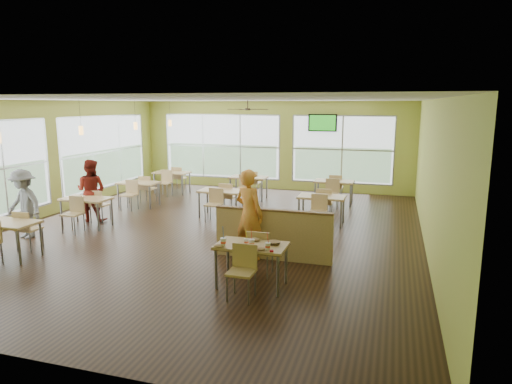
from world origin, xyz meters
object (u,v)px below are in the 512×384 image
at_px(main_table, 251,251).
at_px(food_basket, 274,243).
at_px(half_wall_divider, 273,234).
at_px(man_plaid, 249,214).

distance_m(main_table, food_basket, 0.41).
xyz_separation_m(half_wall_divider, food_basket, (0.37, -1.34, 0.26)).
xyz_separation_m(main_table, food_basket, (0.37, 0.11, 0.15)).
xyz_separation_m(half_wall_divider, man_plaid, (-0.48, -0.08, 0.40)).
height_order(main_table, man_plaid, man_plaid).
bearing_deg(half_wall_divider, man_plaid, -170.29).
height_order(man_plaid, food_basket, man_plaid).
relative_size(main_table, food_basket, 6.72).
relative_size(main_table, man_plaid, 0.83).
bearing_deg(food_basket, main_table, -163.28).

